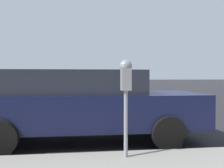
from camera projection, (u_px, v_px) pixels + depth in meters
name	position (u px, v px, depth m)	size (l,w,h in m)	color
ground_plane	(80.00, 132.00, 6.42)	(220.00, 220.00, 0.00)	#2B2B2D
parking_meter	(126.00, 83.00, 3.98)	(0.21, 0.19, 1.49)	gray
car_navy	(84.00, 104.00, 5.50)	(2.04, 4.82, 1.50)	#14193D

